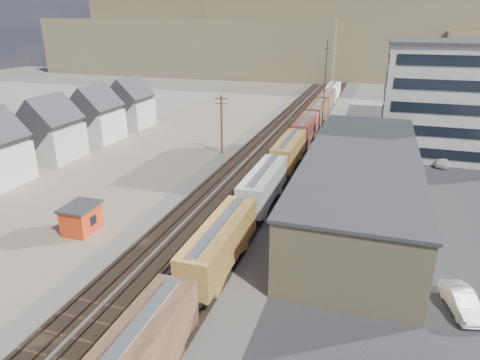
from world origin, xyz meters
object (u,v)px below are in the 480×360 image
(maintenance_shed, at_px, (81,218))
(utility_pole_north, at_px, (222,123))
(freight_train, at_px, (298,138))
(parked_car_blue, at_px, (406,167))
(parked_car_white, at_px, (462,302))

(maintenance_shed, bearing_deg, utility_pole_north, 81.75)
(utility_pole_north, distance_m, maintenance_shed, 32.08)
(freight_train, xyz_separation_m, utility_pole_north, (-12.30, -3.83, 2.50))
(utility_pole_north, bearing_deg, maintenance_shed, -98.25)
(maintenance_shed, height_order, parked_car_blue, maintenance_shed)
(utility_pole_north, bearing_deg, parked_car_blue, 0.03)
(maintenance_shed, distance_m, parked_car_white, 37.03)
(parked_car_blue, bearing_deg, freight_train, 140.10)
(freight_train, distance_m, maintenance_shed, 39.20)
(freight_train, height_order, utility_pole_north, utility_pole_north)
(maintenance_shed, relative_size, parked_car_white, 0.83)
(freight_train, bearing_deg, utility_pole_north, -162.70)
(utility_pole_north, distance_m, parked_car_blue, 29.92)
(parked_car_white, bearing_deg, utility_pole_north, 119.21)
(utility_pole_north, xyz_separation_m, maintenance_shed, (-4.57, -31.53, -3.73))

